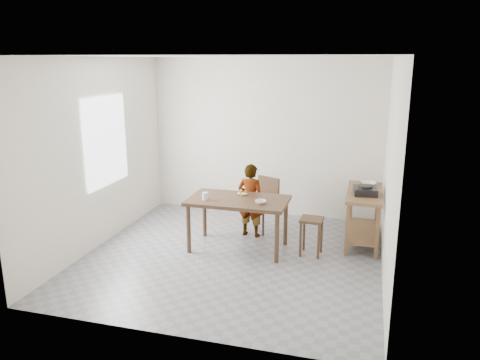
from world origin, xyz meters
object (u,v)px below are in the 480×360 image
(dining_chair, at_px, (261,205))
(dining_table, at_px, (238,224))
(stool, at_px, (311,237))
(child, at_px, (251,200))
(prep_counter, at_px, (363,217))

(dining_chair, bearing_deg, dining_table, -75.24)
(dining_table, distance_m, stool, 1.05)
(stool, bearing_deg, dining_chair, 139.22)
(child, bearing_deg, dining_table, 93.13)
(dining_table, relative_size, dining_chair, 1.66)
(child, xyz_separation_m, dining_chair, (0.10, 0.29, -0.15))
(stool, bearing_deg, child, 154.23)
(child, distance_m, dining_chair, 0.34)
(dining_table, distance_m, prep_counter, 1.86)
(prep_counter, height_order, stool, prep_counter)
(dining_chair, relative_size, stool, 1.57)
(dining_table, height_order, dining_chair, dining_chair)
(child, bearing_deg, prep_counter, -166.72)
(dining_table, bearing_deg, dining_chair, 79.82)
(prep_counter, distance_m, child, 1.69)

